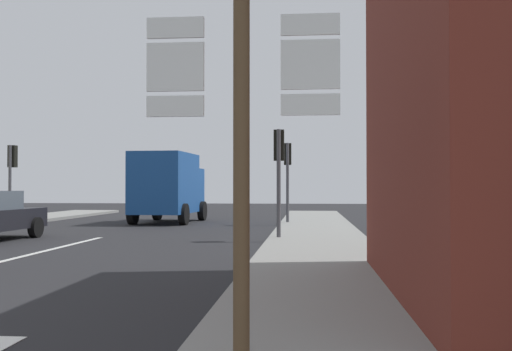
{
  "coord_description": "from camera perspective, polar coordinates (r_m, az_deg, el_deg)",
  "views": [
    {
      "loc": [
        6.47,
        -5.89,
        1.58
      ],
      "look_at": [
        5.22,
        8.23,
        1.86
      ],
      "focal_mm": 41.4,
      "sensor_mm": 36.0,
      "label": 1
    }
  ],
  "objects": [
    {
      "name": "traffic_light_far_left",
      "position": [
        26.09,
        -22.52,
        0.84
      ],
      "size": [
        0.3,
        0.49,
        3.29
      ],
      "color": "#47474C",
      "rests_on": "ground"
    },
    {
      "name": "delivery_truck",
      "position": [
        26.39,
        -8.48,
        -0.96
      ],
      "size": [
        2.68,
        5.09,
        3.05
      ],
      "color": "#19478C",
      "rests_on": "ground"
    },
    {
      "name": "ground_plane",
      "position": [
        17.23,
        -17.11,
        -6.34
      ],
      "size": [
        80.0,
        80.0,
        0.0
      ],
      "primitive_type": "plane",
      "color": "#232326"
    },
    {
      "name": "route_sign_post",
      "position": [
        4.99,
        -1.4,
        2.63
      ],
      "size": [
        1.66,
        0.14,
        3.2
      ],
      "color": "brown",
      "rests_on": "ground"
    },
    {
      "name": "traffic_light_near_right",
      "position": [
        17.2,
        2.23,
        1.63
      ],
      "size": [
        0.3,
        0.49,
        3.25
      ],
      "color": "#47474C",
      "rests_on": "ground"
    },
    {
      "name": "traffic_light_far_right",
      "position": [
        24.47,
        3.08,
        1.07
      ],
      "size": [
        0.3,
        0.49,
        3.4
      ],
      "color": "#47474C",
      "rests_on": "ground"
    },
    {
      "name": "sidewalk_right",
      "position": [
        13.98,
        6.2,
        -7.33
      ],
      "size": [
        2.84,
        44.0,
        0.14
      ],
      "primitive_type": "cube",
      "color": "gray",
      "rests_on": "ground"
    },
    {
      "name": "lane_centre_stripe",
      "position": [
        13.63,
        -23.53,
        -7.67
      ],
      "size": [
        0.16,
        12.0,
        0.01
      ],
      "primitive_type": "cube",
      "color": "silver",
      "rests_on": "ground"
    }
  ]
}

